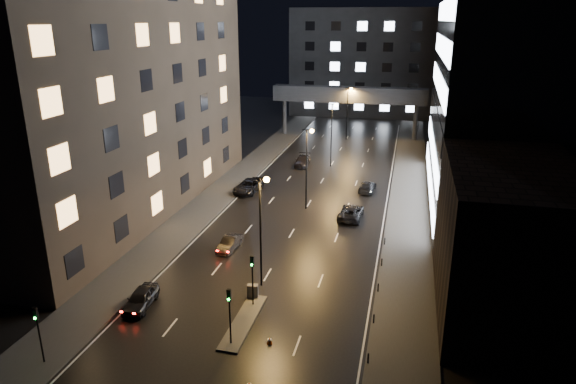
# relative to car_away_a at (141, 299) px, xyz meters

# --- Properties ---
(ground) EXTENTS (160.00, 160.00, 0.00)m
(ground) POSITION_rel_car_away_a_xyz_m (8.61, 37.78, -0.77)
(ground) COLOR black
(ground) RESTS_ON ground
(sidewalk_left) EXTENTS (5.00, 110.00, 0.15)m
(sidewalk_left) POSITION_rel_car_away_a_xyz_m (-3.89, 32.78, -0.69)
(sidewalk_left) COLOR #383533
(sidewalk_left) RESTS_ON ground
(sidewalk_right) EXTENTS (5.00, 110.00, 0.15)m
(sidewalk_right) POSITION_rel_car_away_a_xyz_m (21.11, 32.78, -0.69)
(sidewalk_right) COLOR #383533
(sidewalk_right) RESTS_ON ground
(building_left) EXTENTS (15.00, 48.00, 40.00)m
(building_left) POSITION_rel_car_away_a_xyz_m (-13.89, 21.78, 19.23)
(building_left) COLOR #2D2319
(building_left) RESTS_ON ground
(building_right_low) EXTENTS (10.00, 18.00, 12.00)m
(building_right_low) POSITION_rel_car_away_a_xyz_m (28.61, 6.78, 5.23)
(building_right_low) COLOR black
(building_right_low) RESTS_ON ground
(building_right_glass) EXTENTS (20.00, 36.00, 45.00)m
(building_right_glass) POSITION_rel_car_away_a_xyz_m (33.61, 33.78, 21.73)
(building_right_glass) COLOR black
(building_right_glass) RESTS_ON ground
(building_far) EXTENTS (34.00, 14.00, 25.00)m
(building_far) POSITION_rel_car_away_a_xyz_m (8.61, 95.78, 11.73)
(building_far) COLOR #333335
(building_far) RESTS_ON ground
(skybridge) EXTENTS (30.00, 3.00, 10.00)m
(skybridge) POSITION_rel_car_away_a_xyz_m (8.61, 67.78, 7.57)
(skybridge) COLOR #333335
(skybridge) RESTS_ON ground
(median_island) EXTENTS (1.60, 8.00, 0.15)m
(median_island) POSITION_rel_car_away_a_xyz_m (8.91, -0.22, -0.69)
(median_island) COLOR #383533
(median_island) RESTS_ON ground
(traffic_signal_near) EXTENTS (0.28, 0.34, 4.40)m
(traffic_signal_near) POSITION_rel_car_away_a_xyz_m (8.91, 2.27, 2.32)
(traffic_signal_near) COLOR black
(traffic_signal_near) RESTS_ON median_island
(traffic_signal_far) EXTENTS (0.28, 0.34, 4.40)m
(traffic_signal_far) POSITION_rel_car_away_a_xyz_m (8.91, -3.23, 2.32)
(traffic_signal_far) COLOR black
(traffic_signal_far) RESTS_ON median_island
(traffic_signal_corner) EXTENTS (0.28, 0.34, 4.40)m
(traffic_signal_corner) POSITION_rel_car_away_a_xyz_m (-2.89, -8.23, 2.17)
(traffic_signal_corner) COLOR black
(traffic_signal_corner) RESTS_ON ground
(bollard_row) EXTENTS (0.12, 25.12, 0.90)m
(bollard_row) POSITION_rel_car_away_a_xyz_m (18.81, 4.28, -0.32)
(bollard_row) COLOR black
(bollard_row) RESTS_ON ground
(streetlight_near) EXTENTS (1.45, 0.50, 10.15)m
(streetlight_near) POSITION_rel_car_away_a_xyz_m (8.77, 5.78, 5.73)
(streetlight_near) COLOR black
(streetlight_near) RESTS_ON ground
(streetlight_mid_a) EXTENTS (1.45, 0.50, 10.15)m
(streetlight_mid_a) POSITION_rel_car_away_a_xyz_m (8.77, 25.78, 5.73)
(streetlight_mid_a) COLOR black
(streetlight_mid_a) RESTS_ON ground
(streetlight_mid_b) EXTENTS (1.45, 0.50, 10.15)m
(streetlight_mid_b) POSITION_rel_car_away_a_xyz_m (8.77, 45.78, 5.73)
(streetlight_mid_b) COLOR black
(streetlight_mid_b) RESTS_ON ground
(streetlight_far) EXTENTS (1.45, 0.50, 10.15)m
(streetlight_far) POSITION_rel_car_away_a_xyz_m (8.77, 65.78, 5.73)
(streetlight_far) COLOR black
(streetlight_far) RESTS_ON ground
(car_away_a) EXTENTS (2.22, 4.65, 1.54)m
(car_away_a) POSITION_rel_car_away_a_xyz_m (0.00, 0.00, 0.00)
(car_away_a) COLOR black
(car_away_a) RESTS_ON ground
(car_away_b) EXTENTS (1.71, 4.17, 1.34)m
(car_away_b) POSITION_rel_car_away_a_xyz_m (3.34, 12.26, -0.10)
(car_away_b) COLOR black
(car_away_b) RESTS_ON ground
(car_away_c) EXTENTS (3.24, 6.17, 1.65)m
(car_away_c) POSITION_rel_car_away_a_xyz_m (-0.39, 30.36, 0.06)
(car_away_c) COLOR black
(car_away_c) RESTS_ON ground
(car_away_d) EXTENTS (2.58, 5.57, 1.58)m
(car_away_d) POSITION_rel_car_away_a_xyz_m (4.14, 45.20, 0.02)
(car_away_d) COLOR black
(car_away_d) RESTS_ON ground
(car_toward_a) EXTENTS (2.81, 5.64, 1.54)m
(car_toward_a) POSITION_rel_car_away_a_xyz_m (14.46, 23.82, 0.00)
(car_toward_a) COLOR black
(car_toward_a) RESTS_ON ground
(car_toward_b) EXTENTS (2.30, 4.99, 1.41)m
(car_toward_b) POSITION_rel_car_away_a_xyz_m (15.47, 34.30, -0.06)
(car_toward_b) COLOR black
(car_toward_b) RESTS_ON ground
(utility_cabinet) EXTENTS (0.98, 0.67, 1.09)m
(utility_cabinet) POSITION_rel_car_away_a_xyz_m (8.51, 3.48, -0.07)
(utility_cabinet) COLOR #4E4E51
(utility_cabinet) RESTS_ON median_island
(cone_a) EXTENTS (0.53, 0.53, 0.54)m
(cone_a) POSITION_rel_car_away_a_xyz_m (11.61, -2.44, -0.50)
(cone_a) COLOR orange
(cone_a) RESTS_ON ground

